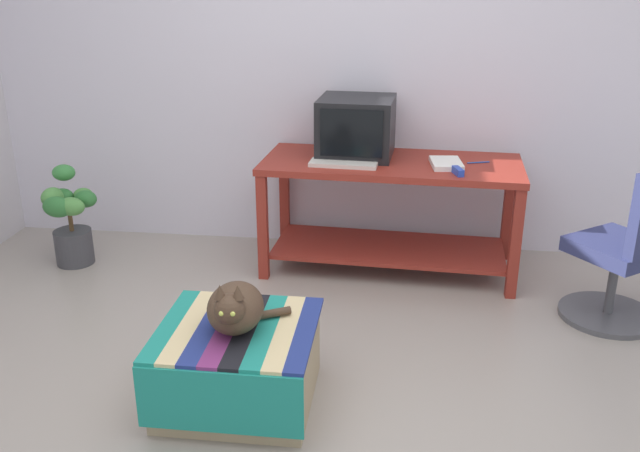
{
  "coord_description": "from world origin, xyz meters",
  "views": [
    {
      "loc": [
        0.4,
        -2.45,
        1.81
      ],
      "look_at": [
        -0.01,
        0.85,
        0.55
      ],
      "focal_mm": 38.64,
      "sensor_mm": 36.0,
      "label": 1
    }
  ],
  "objects_px": {
    "keyboard": "(344,164)",
    "stapler": "(458,171)",
    "potted_plant": "(70,221)",
    "tv_monitor": "(356,128)",
    "book": "(446,164)",
    "ottoman_with_blanket": "(238,364)",
    "cat": "(235,308)",
    "desk": "(390,196)",
    "office_chair": "(627,256)"
  },
  "relations": [
    {
      "from": "tv_monitor",
      "to": "stapler",
      "type": "bearing_deg",
      "value": -27.04
    },
    {
      "from": "keyboard",
      "to": "office_chair",
      "type": "bearing_deg",
      "value": -11.74
    },
    {
      "from": "stapler",
      "to": "book",
      "type": "bearing_deg",
      "value": 91.59
    },
    {
      "from": "desk",
      "to": "keyboard",
      "type": "xyz_separation_m",
      "value": [
        -0.28,
        -0.13,
        0.23
      ]
    },
    {
      "from": "potted_plant",
      "to": "desk",
      "type": "bearing_deg",
      "value": 5.22
    },
    {
      "from": "keyboard",
      "to": "stapler",
      "type": "relative_size",
      "value": 3.64
    },
    {
      "from": "potted_plant",
      "to": "stapler",
      "type": "relative_size",
      "value": 5.66
    },
    {
      "from": "desk",
      "to": "ottoman_with_blanket",
      "type": "bearing_deg",
      "value": -108.54
    },
    {
      "from": "tv_monitor",
      "to": "potted_plant",
      "type": "xyz_separation_m",
      "value": [
        -1.79,
        -0.3,
        -0.58
      ]
    },
    {
      "from": "keyboard",
      "to": "potted_plant",
      "type": "height_order",
      "value": "keyboard"
    },
    {
      "from": "desk",
      "to": "stapler",
      "type": "bearing_deg",
      "value": -29.11
    },
    {
      "from": "tv_monitor",
      "to": "keyboard",
      "type": "xyz_separation_m",
      "value": [
        -0.05,
        -0.25,
        -0.16
      ]
    },
    {
      "from": "tv_monitor",
      "to": "book",
      "type": "xyz_separation_m",
      "value": [
        0.55,
        -0.18,
        -0.16
      ]
    },
    {
      "from": "potted_plant",
      "to": "stapler",
      "type": "height_order",
      "value": "stapler"
    },
    {
      "from": "book",
      "to": "cat",
      "type": "relative_size",
      "value": 0.7
    },
    {
      "from": "book",
      "to": "ottoman_with_blanket",
      "type": "xyz_separation_m",
      "value": [
        -0.93,
        -1.45,
        -0.54
      ]
    },
    {
      "from": "keyboard",
      "to": "stapler",
      "type": "distance_m",
      "value": 0.67
    },
    {
      "from": "keyboard",
      "to": "potted_plant",
      "type": "xyz_separation_m",
      "value": [
        -1.74,
        -0.05,
        -0.42
      ]
    },
    {
      "from": "ottoman_with_blanket",
      "to": "desk",
      "type": "bearing_deg",
      "value": 68.2
    },
    {
      "from": "ottoman_with_blanket",
      "to": "potted_plant",
      "type": "bearing_deg",
      "value": 136.46
    },
    {
      "from": "tv_monitor",
      "to": "potted_plant",
      "type": "distance_m",
      "value": 1.91
    },
    {
      "from": "stapler",
      "to": "potted_plant",
      "type": "bearing_deg",
      "value": 162.07
    },
    {
      "from": "tv_monitor",
      "to": "office_chair",
      "type": "xyz_separation_m",
      "value": [
        1.48,
        -0.68,
        -0.49
      ]
    },
    {
      "from": "cat",
      "to": "stapler",
      "type": "relative_size",
      "value": 3.25
    },
    {
      "from": "tv_monitor",
      "to": "ottoman_with_blanket",
      "type": "bearing_deg",
      "value": -99.92
    },
    {
      "from": "stapler",
      "to": "cat",
      "type": "bearing_deg",
      "value": -143.63
    },
    {
      "from": "tv_monitor",
      "to": "cat",
      "type": "height_order",
      "value": "tv_monitor"
    },
    {
      "from": "desk",
      "to": "ottoman_with_blanket",
      "type": "xyz_separation_m",
      "value": [
        -0.61,
        -1.52,
        -0.3
      ]
    },
    {
      "from": "tv_monitor",
      "to": "stapler",
      "type": "xyz_separation_m",
      "value": [
        0.61,
        -0.35,
        -0.16
      ]
    },
    {
      "from": "cat",
      "to": "ottoman_with_blanket",
      "type": "bearing_deg",
      "value": 99.58
    },
    {
      "from": "ottoman_with_blanket",
      "to": "office_chair",
      "type": "distance_m",
      "value": 2.11
    },
    {
      "from": "book",
      "to": "cat",
      "type": "xyz_separation_m",
      "value": [
        -0.93,
        -1.48,
        -0.25
      ]
    },
    {
      "from": "book",
      "to": "potted_plant",
      "type": "bearing_deg",
      "value": 176.87
    },
    {
      "from": "keyboard",
      "to": "tv_monitor",
      "type": "bearing_deg",
      "value": 81.65
    },
    {
      "from": "potted_plant",
      "to": "stapler",
      "type": "xyz_separation_m",
      "value": [
        2.4,
        -0.06,
        0.43
      ]
    },
    {
      "from": "ottoman_with_blanket",
      "to": "potted_plant",
      "type": "distance_m",
      "value": 1.95
    },
    {
      "from": "desk",
      "to": "ottoman_with_blanket",
      "type": "relative_size",
      "value": 2.36
    },
    {
      "from": "tv_monitor",
      "to": "ottoman_with_blanket",
      "type": "height_order",
      "value": "tv_monitor"
    },
    {
      "from": "ottoman_with_blanket",
      "to": "stapler",
      "type": "height_order",
      "value": "stapler"
    },
    {
      "from": "potted_plant",
      "to": "tv_monitor",
      "type": "bearing_deg",
      "value": 9.43
    },
    {
      "from": "book",
      "to": "stapler",
      "type": "height_order",
      "value": "stapler"
    },
    {
      "from": "ottoman_with_blanket",
      "to": "office_chair",
      "type": "relative_size",
      "value": 0.76
    },
    {
      "from": "tv_monitor",
      "to": "cat",
      "type": "bearing_deg",
      "value": -99.59
    },
    {
      "from": "book",
      "to": "cat",
      "type": "height_order",
      "value": "book"
    },
    {
      "from": "office_chair",
      "to": "stapler",
      "type": "bearing_deg",
      "value": -57.35
    },
    {
      "from": "desk",
      "to": "keyboard",
      "type": "bearing_deg",
      "value": -151.34
    },
    {
      "from": "desk",
      "to": "tv_monitor",
      "type": "relative_size",
      "value": 3.36
    },
    {
      "from": "ottoman_with_blanket",
      "to": "potted_plant",
      "type": "height_order",
      "value": "potted_plant"
    },
    {
      "from": "keyboard",
      "to": "book",
      "type": "distance_m",
      "value": 0.61
    },
    {
      "from": "cat",
      "to": "stapler",
      "type": "xyz_separation_m",
      "value": [
        0.98,
        1.3,
        0.25
      ]
    }
  ]
}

